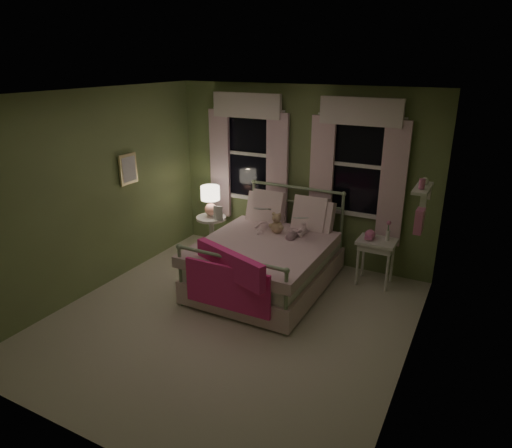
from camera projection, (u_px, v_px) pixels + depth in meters
The scene contains 18 objects.
room_shell at pixel (228, 217), 4.99m from camera, with size 4.20×4.20×4.20m.
bed at pixel (268, 259), 6.16m from camera, with size 1.58×2.04×1.18m.
pink_throw at pixel (229, 274), 5.22m from camera, with size 1.10×0.46×0.71m.
child_left at pixel (264, 209), 6.44m from camera, with size 0.26×0.17×0.72m, color #F7D1DD.
child_right at pixel (300, 216), 6.20m from camera, with size 0.33×0.26×0.68m, color #F7D1DD.
book_left at pixel (255, 212), 6.22m from camera, with size 0.20×0.27×0.03m, color beige.
book_right at pixel (293, 221), 5.99m from camera, with size 0.20×0.27×0.02m, color beige.
teddy_bear at pixel (277, 225), 6.23m from camera, with size 0.23×0.18×0.30m.
nightstand_left at pixel (212, 231), 7.05m from camera, with size 0.46×0.46×0.65m.
table_lamp at pixel (210, 198), 6.86m from camera, with size 0.28×0.28×0.46m.
book_nightstand at pixel (214, 219), 6.86m from camera, with size 0.16×0.22×0.02m, color beige.
nightstand_right at pixel (376, 247), 6.12m from camera, with size 0.50×0.40×0.64m.
pink_toy at pixel (370, 235), 6.10m from camera, with size 0.14×0.19×0.14m.
bud_vase at pixel (388, 231), 6.03m from camera, with size 0.06×0.06×0.28m.
window_left at pixel (248, 150), 6.94m from camera, with size 1.34×0.13×1.96m.
window_right at pixel (358, 161), 6.20m from camera, with size 1.34×0.13×1.96m.
wall_shelf at pixel (421, 205), 4.67m from camera, with size 0.15×0.50×0.60m.
framed_picture at pixel (128, 169), 6.27m from camera, with size 0.03×0.32×0.42m.
Camera 1 is at (2.46, -4.03, 2.95)m, focal length 32.00 mm.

